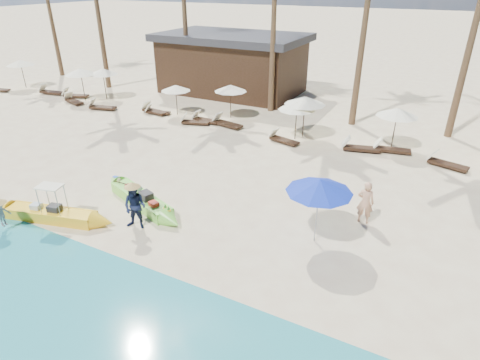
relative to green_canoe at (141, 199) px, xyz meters
The scene contains 30 objects.
ground 2.91m from the green_canoe, ahead, with size 240.00×240.00×0.00m, color beige.
wet_sand_strip 6.17m from the green_canoe, 62.38° to the right, with size 240.00×4.50×0.01m, color tan.
green_canoe is the anchor object (origin of this frame).
yellow_canoe 3.25m from the green_canoe, 132.37° to the right, with size 5.43×1.74×1.43m.
tourist 8.47m from the green_canoe, 18.96° to the left, with size 0.59×0.39×1.63m, color tan.
vendor_green 1.74m from the green_canoe, 54.82° to the right, with size 0.82×0.64×1.69m, color #161E3D.
vendor_yellow 4.77m from the green_canoe, 130.56° to the right, with size 0.63×0.36×0.97m, color gray.
blue_umbrella 7.09m from the green_canoe, ahead, with size 2.16×2.16×2.33m.
resort_parasol_0 23.16m from the green_canoe, 153.21° to the left, with size 2.13×2.13×2.20m.
lounger_0_right 19.70m from the green_canoe, 149.94° to the left, with size 2.07×0.88×0.68m.
resort_parasol_1 16.79m from the green_canoe, 143.70° to the left, with size 2.22×2.22×2.29m.
lounger_1_left 17.78m from the green_canoe, 145.73° to the left, with size 1.98×1.18×0.64m.
lounger_1_right 16.25m from the green_canoe, 146.75° to the left, with size 1.96×1.09×0.64m.
resort_parasol_2 16.58m from the green_canoe, 138.60° to the left, with size 2.13×2.13×2.19m.
lounger_2_left 13.80m from the green_canoe, 140.95° to the left, with size 1.97×1.03×0.64m.
resort_parasol_3 11.67m from the green_canoe, 118.45° to the left, with size 1.88×1.88×1.93m.
lounger_3_left 11.95m from the green_canoe, 126.16° to the left, with size 1.97×0.84×0.65m.
lounger_3_right 11.75m from the green_canoe, 125.13° to the left, with size 1.69×0.85×0.55m.
resort_parasol_4 11.56m from the green_canoe, 100.77° to the left, with size 2.02×2.02×2.08m.
lounger_4_left 10.12m from the green_canoe, 107.69° to the left, with size 1.81×0.60×0.61m.
lounger_4_right 9.67m from the green_canoe, 111.21° to the left, with size 1.83×1.08×0.59m.
resort_parasol_5 10.08m from the green_canoe, 73.43° to the left, with size 2.01×2.01×2.07m.
lounger_5_left 9.74m from the green_canoe, 99.25° to the left, with size 2.04×0.96×0.67m.
resort_parasol_6 10.67m from the green_canoe, 72.90° to the left, with size 2.23×2.23×2.30m.
lounger_6_left 9.05m from the green_canoe, 74.50° to the left, with size 1.82×0.97×0.59m.
lounger_6_right 11.35m from the green_canoe, 56.04° to the left, with size 2.02×1.04×0.66m.
resort_parasol_7 13.27m from the green_canoe, 53.78° to the left, with size 2.09×2.09×2.15m.
lounger_7_left 12.67m from the green_canoe, 52.03° to the left, with size 1.90×0.85×0.62m.
lounger_7_right 13.98m from the green_canoe, 42.03° to the left, with size 1.91×1.03×0.62m.
pavilion_west 17.90m from the green_canoe, 106.79° to the left, with size 10.80×6.60×4.30m.
Camera 1 is at (6.88, -9.84, 7.99)m, focal length 30.00 mm.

